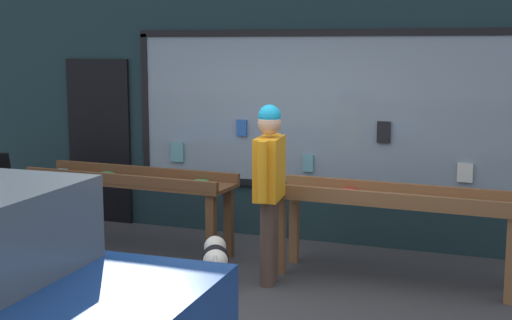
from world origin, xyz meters
name	(u,v)px	position (x,y,z in m)	size (l,w,h in m)	color
ground_plane	(206,302)	(0.00, 0.00, 0.00)	(40.00, 40.00, 0.00)	#38383A
shopfront_facade	(291,87)	(0.01, 2.39, 1.79)	(8.56, 0.29, 3.63)	#192D33
display_table_left	(131,187)	(-1.45, 1.18, 0.73)	(2.40, 0.67, 0.91)	brown
display_table_right	(394,207)	(1.45, 1.18, 0.73)	(2.40, 0.66, 0.92)	brown
person_browsing	(269,180)	(0.35, 0.70, 1.02)	(0.28, 0.67, 1.73)	#4C382D
small_dog	(215,257)	(-0.09, 0.41, 0.30)	(0.39, 0.57, 0.45)	white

